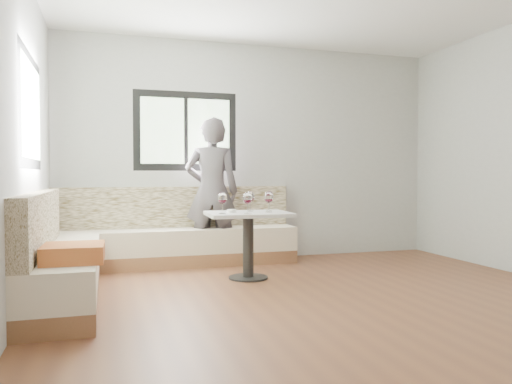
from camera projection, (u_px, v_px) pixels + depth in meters
The scene contains 10 objects.
room at pixel (327, 138), 4.22m from camera, with size 5.01×5.01×2.81m.
banquette at pixel (134, 247), 5.29m from camera, with size 2.90×2.80×0.95m.
table at pixel (248, 229), 5.27m from camera, with size 0.88×0.70×0.70m.
person at pixel (212, 191), 6.11m from camera, with size 0.65×0.43×1.80m, color #4D454A.
olive_ramekin at pixel (232, 211), 5.19m from camera, with size 0.09×0.09×0.04m.
wine_glass_a at pixel (222, 199), 5.05m from camera, with size 0.10×0.10×0.22m.
wine_glass_b at pixel (247, 199), 5.04m from camera, with size 0.10×0.10×0.22m.
wine_glass_c at pixel (269, 198), 5.21m from camera, with size 0.10×0.10×0.22m.
wine_glass_d at pixel (250, 197), 5.38m from camera, with size 0.10×0.10×0.22m.
wine_glass_e at pixel (269, 197), 5.41m from camera, with size 0.10×0.10×0.22m.
Camera 1 is at (-1.88, -3.80, 1.10)m, focal length 35.00 mm.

